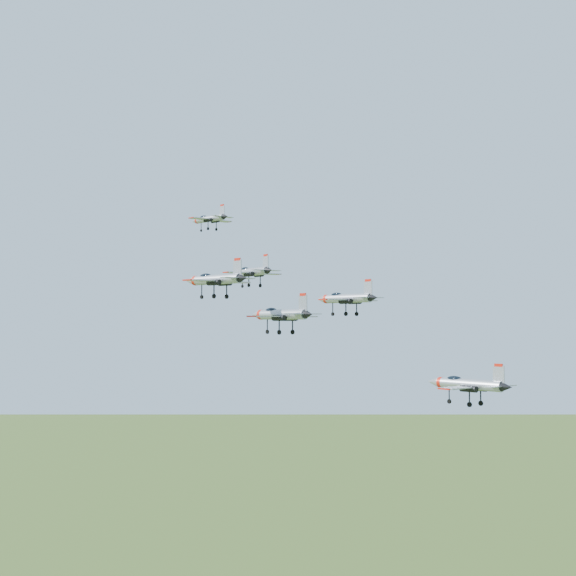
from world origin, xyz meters
The scene contains 6 objects.
jet_lead centered at (-27.10, 11.51, 136.45)m, with size 11.27×9.38×3.01m.
jet_left_high centered at (-9.67, 4.51, 125.12)m, with size 12.76×10.83×3.46m.
jet_right_high centered at (5.76, -19.78, 122.31)m, with size 12.72×10.53×3.40m.
jet_left_low centered at (9.38, 5.95, 120.23)m, with size 13.43×11.24×3.60m.
jet_right_low centered at (10.77, -11.78, 117.55)m, with size 13.42×11.26×3.60m.
jet_trail centered at (36.59, -6.10, 108.73)m, with size 12.83×10.75×3.44m.
Camera 1 is at (83.54, -97.78, 116.60)m, focal length 50.00 mm.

